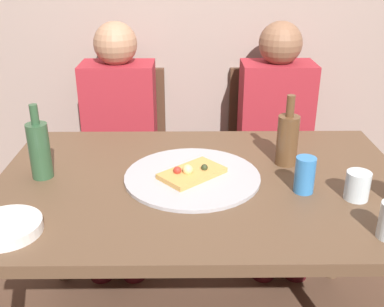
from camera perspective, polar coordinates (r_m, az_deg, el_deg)
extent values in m
cube|color=brown|center=(1.60, 1.25, -3.99)|extent=(1.43, 0.94, 0.04)
cylinder|color=brown|center=(2.22, -16.54, -7.45)|extent=(0.06, 0.06, 0.70)
cylinder|color=brown|center=(2.25, 17.97, -7.21)|extent=(0.06, 0.06, 0.70)
cylinder|color=#ADADB2|center=(1.60, 0.04, -2.90)|extent=(0.47, 0.47, 0.01)
cube|color=tan|center=(1.59, 0.01, -2.46)|extent=(0.25, 0.24, 0.02)
sphere|color=#EAD184|center=(1.57, -0.53, -2.03)|extent=(0.04, 0.04, 0.04)
sphere|color=#2D381E|center=(1.59, 1.56, -1.75)|extent=(0.02, 0.02, 0.02)
sphere|color=#B22D23|center=(1.56, -1.84, -2.19)|extent=(0.03, 0.03, 0.03)
cylinder|color=#2D5133|center=(1.65, -18.47, 0.31)|extent=(0.07, 0.07, 0.20)
cylinder|color=#2D5133|center=(1.61, -19.08, 4.64)|extent=(0.03, 0.03, 0.07)
cylinder|color=brown|center=(1.71, 11.80, 1.61)|extent=(0.08, 0.08, 0.19)
cylinder|color=brown|center=(1.66, 12.18, 5.83)|extent=(0.03, 0.03, 0.08)
cylinder|color=silver|center=(1.54, 19.93, -3.78)|extent=(0.08, 0.08, 0.09)
cylinder|color=#337AC1|center=(1.53, 13.88, -2.60)|extent=(0.07, 0.07, 0.12)
cylinder|color=white|center=(1.40, -22.16, -8.55)|extent=(0.20, 0.20, 0.03)
cube|color=#472D1E|center=(2.45, -8.63, -0.99)|extent=(0.44, 0.44, 0.05)
cube|color=#472D1E|center=(2.55, -8.36, 5.51)|extent=(0.44, 0.04, 0.45)
cylinder|color=#472D1E|center=(2.37, -4.27, -8.13)|extent=(0.04, 0.04, 0.42)
cylinder|color=#472D1E|center=(2.43, -13.35, -7.99)|extent=(0.04, 0.04, 0.42)
cylinder|color=#472D1E|center=(2.70, -3.80, -3.84)|extent=(0.04, 0.04, 0.42)
cylinder|color=#472D1E|center=(2.75, -11.75, -3.81)|extent=(0.04, 0.04, 0.42)
cube|color=#472D1E|center=(2.46, 9.96, -0.91)|extent=(0.44, 0.44, 0.05)
cube|color=#472D1E|center=(2.56, 9.56, 5.55)|extent=(0.44, 0.04, 0.45)
cylinder|color=#472D1E|center=(2.45, 14.73, -7.79)|extent=(0.04, 0.04, 0.42)
cylinder|color=#472D1E|center=(2.38, 5.79, -8.06)|extent=(0.04, 0.04, 0.42)
cylinder|color=#472D1E|center=(2.77, 12.82, -3.68)|extent=(0.04, 0.04, 0.42)
cylinder|color=#472D1E|center=(2.71, 4.96, -3.80)|extent=(0.04, 0.04, 0.42)
cube|color=maroon|center=(2.37, -8.95, 4.93)|extent=(0.36, 0.22, 0.52)
sphere|color=#A87A5B|center=(2.28, -9.53, 13.37)|extent=(0.21, 0.21, 0.21)
cylinder|color=#3F0E12|center=(2.28, -7.21, -2.90)|extent=(0.12, 0.40, 0.12)
cylinder|color=#3F0E12|center=(2.30, -11.18, -2.89)|extent=(0.12, 0.40, 0.12)
cylinder|color=#3F0E12|center=(2.22, -7.46, -10.44)|extent=(0.11, 0.11, 0.45)
cylinder|color=#3F0E12|center=(2.24, -11.58, -10.34)|extent=(0.11, 0.11, 0.45)
cube|color=maroon|center=(2.39, 10.32, 4.97)|extent=(0.36, 0.22, 0.52)
sphere|color=brown|center=(2.30, 10.98, 13.35)|extent=(0.21, 0.21, 0.21)
cylinder|color=#3F0E12|center=(2.32, 12.65, -2.77)|extent=(0.12, 0.40, 0.12)
cylinder|color=#3F0E12|center=(2.29, 8.74, -2.82)|extent=(0.12, 0.40, 0.12)
cylinder|color=#3F0E12|center=(2.27, 13.21, -10.14)|extent=(0.11, 0.11, 0.45)
cylinder|color=#3F0E12|center=(2.23, 9.16, -10.31)|extent=(0.11, 0.11, 0.45)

